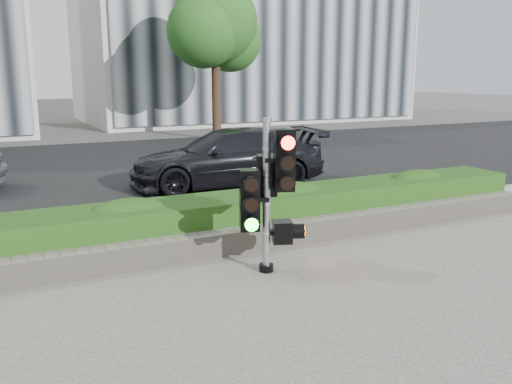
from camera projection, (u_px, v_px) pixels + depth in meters
ground at (289, 304)px, 6.20m from camera, size 120.00×120.00×0.00m
road at (109, 170)px, 14.95m from camera, size 60.00×13.00×0.02m
curb at (194, 230)px, 8.95m from camera, size 60.00×0.25×0.12m
stone_wall at (224, 242)px, 7.82m from camera, size 12.00×0.32×0.34m
hedge at (207, 221)px, 8.36m from camera, size 12.00×1.00×0.68m
building_right at (240, 15)px, 31.61m from camera, size 18.00×10.00×12.00m
tree_right at (214, 26)px, 21.26m from camera, size 4.10×3.58×6.53m
traffic_signal at (268, 188)px, 6.96m from camera, size 0.75×0.62×2.02m
car_dark at (227, 157)px, 12.67m from camera, size 4.73×2.31×1.33m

